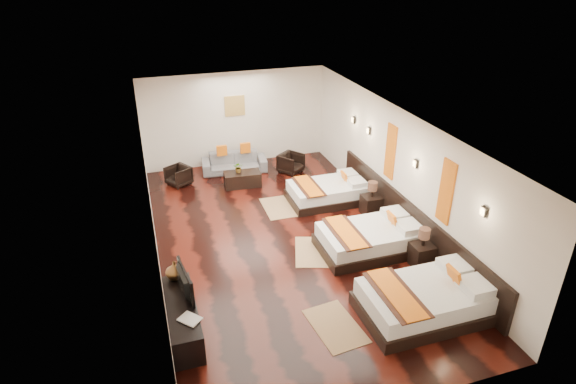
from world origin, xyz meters
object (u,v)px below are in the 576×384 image
object	(u,v)px
bed_far	(328,192)
bed_near	(426,300)
tv	(181,283)
armchair_left	(178,176)
book	(185,324)
coffee_table	(242,179)
table_plant	(239,167)
figurine	(175,270)
bed_mid	(371,238)
sofa	(234,163)
armchair_right	(291,163)
nightstand_b	(371,203)
tv_console	(183,318)
nightstand_a	(422,252)

from	to	relation	value
bed_far	bed_near	bearing A→B (deg)	-89.95
tv	armchair_left	xyz separation A→B (m)	(0.54, 5.64, -0.54)
tv	bed_far	bearing A→B (deg)	-58.14
bed_far	book	bearing A→B (deg)	-134.84
book	coffee_table	bearing A→B (deg)	68.61
tv	table_plant	distance (m)	5.51
figurine	bed_mid	bearing A→B (deg)	6.85
armchair_left	bed_near	bearing A→B (deg)	-2.70
bed_far	tv	xyz separation A→B (m)	(-4.15, -3.45, 0.55)
bed_mid	table_plant	bearing A→B (deg)	116.35
bed_near	bed_mid	bearing A→B (deg)	90.04
bed_near	sofa	bearing A→B (deg)	104.92
armchair_left	armchair_right	size ratio (longest dim) A/B	0.94
bed_far	nightstand_b	world-z (taller)	nightstand_b
figurine	armchair_left	size ratio (longest dim) A/B	0.59
armchair_right	nightstand_b	bearing A→B (deg)	-106.41
figurine	nightstand_b	bearing A→B (deg)	21.63
bed_far	tv_console	bearing A→B (deg)	-138.46
bed_mid	tv	size ratio (longest dim) A/B	2.44
armchair_left	coffee_table	bearing A→B (deg)	39.16
book	tv_console	bearing A→B (deg)	90.00
nightstand_b	table_plant	world-z (taller)	nightstand_b
bed_far	armchair_right	world-z (taller)	bed_far
bed_near	bed_far	world-z (taller)	bed_near
bed_near	armchair_right	xyz separation A→B (m)	(-0.35, 6.64, -0.01)
nightstand_a	sofa	xyz separation A→B (m)	(-2.67, 5.89, -0.03)
table_plant	sofa	bearing A→B (deg)	85.20
figurine	table_plant	xyz separation A→B (m)	(2.19, 4.56, -0.18)
tv	sofa	distance (m)	6.49
tv	book	bearing A→B (deg)	168.42
bed_mid	figurine	world-z (taller)	figurine
coffee_table	nightstand_a	bearing A→B (deg)	-61.10
bed_far	figurine	distance (m)	5.14
tv	sofa	world-z (taller)	tv
tv	bed_near	bearing A→B (deg)	-113.50
tv_console	coffee_table	size ratio (longest dim) A/B	1.80
nightstand_a	coffee_table	xyz separation A→B (m)	(-2.67, 4.84, -0.10)
book	nightstand_a	bearing A→B (deg)	10.92
bed_far	nightstand_a	world-z (taller)	nightstand_a
bed_near	table_plant	xyz separation A→B (m)	(-2.01, 6.24, 0.25)
nightstand_a	armchair_left	bearing A→B (deg)	128.58
bed_mid	bed_far	distance (m)	2.43
armchair_right	coffee_table	world-z (taller)	armchair_right
tv_console	armchair_left	bearing A→B (deg)	84.32
armchair_left	bed_mid	bearing A→B (deg)	7.30
sofa	tv	bearing A→B (deg)	-103.66
book	bed_mid	bearing A→B (deg)	23.09
tv_console	figurine	distance (m)	0.90
armchair_left	tv_console	bearing A→B (deg)	-36.34
sofa	armchair_left	world-z (taller)	sofa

